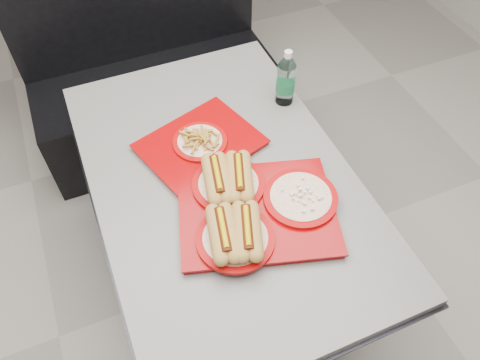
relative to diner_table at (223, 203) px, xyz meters
name	(u,v)px	position (x,y,z in m)	size (l,w,h in m)	color
ground	(227,274)	(0.00, 0.00, -0.58)	(6.00, 6.00, 0.00)	#9C968C
diner_table	(223,203)	(0.00, 0.00, 0.00)	(0.92, 1.42, 0.75)	black
booth_bench	(152,74)	(0.00, 1.09, -0.18)	(1.30, 0.57, 1.35)	black
tray_near	(250,207)	(0.03, -0.19, 0.21)	(0.61, 0.53, 0.11)	#940406
tray_far	(200,143)	(-0.02, 0.16, 0.19)	(0.50, 0.44, 0.08)	#940406
water_bottle	(286,81)	(0.38, 0.28, 0.27)	(0.08, 0.08, 0.24)	silver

